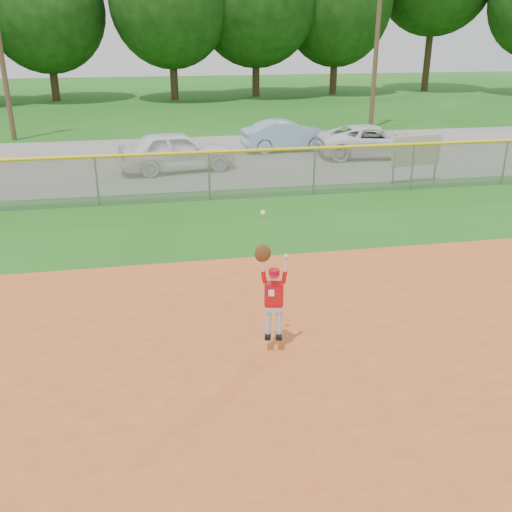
{
  "coord_description": "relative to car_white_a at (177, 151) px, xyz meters",
  "views": [
    {
      "loc": [
        -1.83,
        -7.04,
        4.97
      ],
      "look_at": [
        0.0,
        2.44,
        1.1
      ],
      "focal_mm": 40.0,
      "sensor_mm": 36.0,
      "label": 1
    }
  ],
  "objects": [
    {
      "name": "car_white_a",
      "position": [
        0.0,
        0.0,
        0.0
      ],
      "size": [
        4.52,
        2.45,
        1.46
      ],
      "primitive_type": "imported",
      "rotation": [
        0.0,
        0.0,
        1.75
      ],
      "color": "white",
      "rests_on": "parking_strip"
    },
    {
      "name": "outfield_fence",
      "position": [
        0.74,
        -4.07,
        0.12
      ],
      "size": [
        40.06,
        0.1,
        1.55
      ],
      "color": "gray",
      "rests_on": "ground"
    },
    {
      "name": "ballplayer",
      "position": [
        0.71,
        -13.13,
        0.31
      ],
      "size": [
        0.54,
        0.28,
        2.17
      ],
      "color": "silver",
      "rests_on": "ground"
    },
    {
      "name": "car_white_b",
      "position": [
        8.07,
        0.99,
        -0.09
      ],
      "size": [
        4.74,
        2.47,
        1.28
      ],
      "primitive_type": "imported",
      "rotation": [
        0.0,
        0.0,
        1.49
      ],
      "color": "white",
      "rests_on": "parking_strip"
    },
    {
      "name": "sponsor_sign",
      "position": [
        7.87,
        -3.32,
        0.32
      ],
      "size": [
        1.84,
        0.27,
        1.64
      ],
      "color": "gray",
      "rests_on": "ground"
    },
    {
      "name": "parking_strip",
      "position": [
        0.74,
        1.93,
        -0.75
      ],
      "size": [
        44.0,
        10.0,
        0.03
      ],
      "primitive_type": "cube",
      "color": "slate",
      "rests_on": "ground"
    },
    {
      "name": "ground",
      "position": [
        0.74,
        -14.07,
        -0.76
      ],
      "size": [
        120.0,
        120.0,
        0.0
      ],
      "primitive_type": "plane",
      "color": "#1D5B14",
      "rests_on": "ground"
    },
    {
      "name": "power_lines",
      "position": [
        1.74,
        7.93,
        3.92
      ],
      "size": [
        19.4,
        0.24,
        9.0
      ],
      "color": "#4C3823",
      "rests_on": "ground"
    },
    {
      "name": "car_blue",
      "position": [
        4.92,
        2.94,
        -0.09
      ],
      "size": [
        3.96,
        1.58,
        1.28
      ],
      "primitive_type": "imported",
      "rotation": [
        0.0,
        0.0,
        1.63
      ],
      "color": "#81A5C0",
      "rests_on": "parking_strip"
    }
  ]
}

